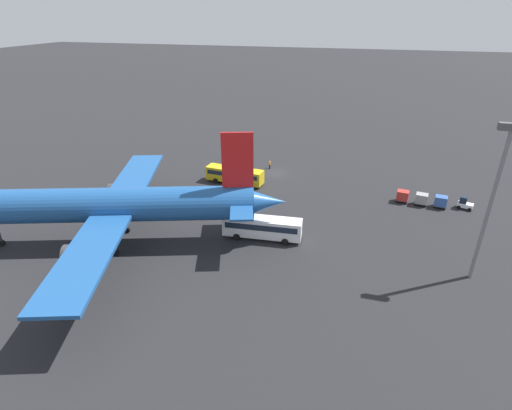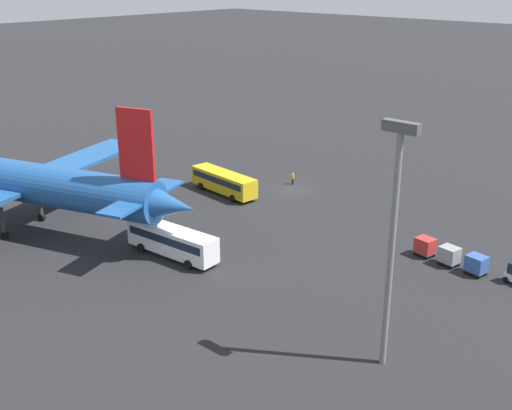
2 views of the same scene
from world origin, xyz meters
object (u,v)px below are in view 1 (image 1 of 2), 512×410
at_px(airplane, 104,206).
at_px(shuttle_bus_far, 262,226).
at_px(cargo_cart_blue, 441,201).
at_px(cargo_cart_grey, 421,199).
at_px(baggage_tug, 465,203).
at_px(cargo_cart_red, 403,196).
at_px(worker_person, 270,165).
at_px(shuttle_bus_near, 235,174).

height_order(airplane, shuttle_bus_far, airplane).
bearing_deg(cargo_cart_blue, cargo_cart_grey, -3.02).
xyz_separation_m(airplane, shuttle_bus_far, (-20.37, -7.41, -4.12)).
xyz_separation_m(baggage_tug, cargo_cart_grey, (6.90, 0.62, 0.25)).
bearing_deg(cargo_cart_grey, cargo_cart_red, -8.33).
bearing_deg(shuttle_bus_far, cargo_cart_grey, -146.84).
bearing_deg(worker_person, shuttle_bus_far, 101.79).
height_order(shuttle_bus_near, cargo_cart_red, shuttle_bus_near).
height_order(shuttle_bus_near, cargo_cart_grey, shuttle_bus_near).
height_order(shuttle_bus_near, baggage_tug, shuttle_bus_near).
bearing_deg(shuttle_bus_near, cargo_cart_red, -174.08).
bearing_deg(shuttle_bus_far, worker_person, -82.66).
distance_m(airplane, shuttle_bus_near, 27.96).
bearing_deg(airplane, worker_person, -130.54).
xyz_separation_m(airplane, cargo_cart_red, (-40.62, -25.79, -4.85)).
bearing_deg(shuttle_bus_far, airplane, 15.54).
relative_size(cargo_cart_blue, cargo_cart_grey, 1.00).
height_order(shuttle_bus_far, cargo_cart_grey, shuttle_bus_far).
bearing_deg(shuttle_bus_far, cargo_cart_red, -142.22).
xyz_separation_m(shuttle_bus_near, cargo_cart_red, (-30.61, -0.02, -0.63)).
xyz_separation_m(shuttle_bus_near, worker_person, (-4.54, -9.51, -0.95)).
bearing_deg(worker_person, shuttle_bus_near, 64.47).
bearing_deg(baggage_tug, cargo_cart_red, 18.92).
bearing_deg(cargo_cart_blue, airplane, 28.35).
xyz_separation_m(shuttle_bus_near, shuttle_bus_far, (-10.36, 18.36, 0.11)).
bearing_deg(airplane, cargo_cart_grey, -167.98).
bearing_deg(airplane, cargo_cart_blue, -169.78).
distance_m(airplane, shuttle_bus_far, 22.06).
bearing_deg(airplane, shuttle_bus_near, -129.36).
xyz_separation_m(cargo_cart_blue, cargo_cart_red, (6.07, -0.60, 0.00)).
height_order(airplane, worker_person, airplane).
bearing_deg(cargo_cart_red, airplane, 32.41).
height_order(baggage_tug, cargo_cart_red, baggage_tug).
bearing_deg(worker_person, airplane, 67.58).
distance_m(airplane, worker_person, 38.51).
bearing_deg(shuttle_bus_near, cargo_cart_grey, -174.84).
bearing_deg(cargo_cart_blue, worker_person, -17.43).
distance_m(airplane, cargo_cart_red, 48.36).
bearing_deg(baggage_tug, shuttle_bus_far, 49.50).
relative_size(shuttle_bus_near, cargo_cart_grey, 5.08).
bearing_deg(cargo_cart_grey, airplane, 30.14).
relative_size(shuttle_bus_far, worker_person, 6.64).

